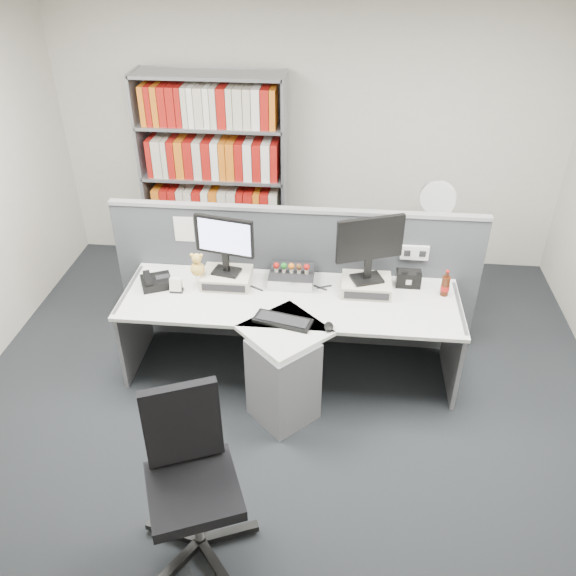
# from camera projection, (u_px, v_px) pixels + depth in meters

# --- Properties ---
(ground) EXTENTS (5.50, 5.50, 0.00)m
(ground) POSITION_uv_depth(u_px,v_px,m) (279.00, 444.00, 4.27)
(ground) COLOR #24272A
(ground) RESTS_ON ground
(room_shell) EXTENTS (5.04, 5.54, 2.72)m
(room_shell) POSITION_uv_depth(u_px,v_px,m) (276.00, 220.00, 3.30)
(room_shell) COLOR beige
(room_shell) RESTS_ON ground
(partition) EXTENTS (3.00, 0.08, 1.27)m
(partition) POSITION_uv_depth(u_px,v_px,m) (296.00, 276.00, 4.96)
(partition) COLOR #41454A
(partition) RESTS_ON ground
(desk) EXTENTS (2.60, 1.20, 0.72)m
(desk) POSITION_uv_depth(u_px,v_px,m) (287.00, 343.00, 4.52)
(desk) COLOR silver
(desk) RESTS_ON ground
(monitor_riser_left) EXTENTS (0.38, 0.31, 0.10)m
(monitor_riser_left) POSITION_uv_depth(u_px,v_px,m) (227.00, 278.00, 4.71)
(monitor_riser_left) COLOR beige
(monitor_riser_left) RESTS_ON desk
(monitor_riser_right) EXTENTS (0.38, 0.31, 0.10)m
(monitor_riser_right) POSITION_uv_depth(u_px,v_px,m) (366.00, 285.00, 4.62)
(monitor_riser_right) COLOR beige
(monitor_riser_right) RESTS_ON desk
(monitor_left) EXTENTS (0.47, 0.19, 0.48)m
(monitor_left) POSITION_uv_depth(u_px,v_px,m) (224.00, 241.00, 4.53)
(monitor_left) COLOR black
(monitor_left) RESTS_ON monitor_riser_left
(monitor_right) EXTENTS (0.50, 0.24, 0.53)m
(monitor_right) POSITION_uv_depth(u_px,v_px,m) (370.00, 244.00, 4.42)
(monitor_right) COLOR black
(monitor_right) RESTS_ON monitor_riser_right
(desktop_pc) EXTENTS (0.35, 0.31, 0.09)m
(desktop_pc) POSITION_uv_depth(u_px,v_px,m) (292.00, 277.00, 4.74)
(desktop_pc) COLOR black
(desktop_pc) RESTS_ON desk
(figurines) EXTENTS (0.29, 0.05, 0.09)m
(figurines) POSITION_uv_depth(u_px,v_px,m) (291.00, 267.00, 4.67)
(figurines) COLOR beige
(figurines) RESTS_ON desktop_pc
(keyboard) EXTENTS (0.45, 0.26, 0.03)m
(keyboard) POSITION_uv_depth(u_px,v_px,m) (283.00, 321.00, 4.29)
(keyboard) COLOR black
(keyboard) RESTS_ON desk
(mouse) EXTENTS (0.07, 0.11, 0.04)m
(mouse) POSITION_uv_depth(u_px,v_px,m) (329.00, 327.00, 4.22)
(mouse) COLOR black
(mouse) RESTS_ON desk
(desk_phone) EXTENTS (0.30, 0.29, 0.10)m
(desk_phone) POSITION_uv_depth(u_px,v_px,m) (156.00, 282.00, 4.69)
(desk_phone) COLOR black
(desk_phone) RESTS_ON desk
(desk_calendar) EXTENTS (0.10, 0.08, 0.12)m
(desk_calendar) POSITION_uv_depth(u_px,v_px,m) (176.00, 286.00, 4.61)
(desk_calendar) COLOR black
(desk_calendar) RESTS_ON desk
(plush_toy) EXTENTS (0.11, 0.11, 0.20)m
(plush_toy) POSITION_uv_depth(u_px,v_px,m) (197.00, 266.00, 4.61)
(plush_toy) COLOR gold
(plush_toy) RESTS_ON monitor_riser_left
(speaker) EXTENTS (0.19, 0.11, 0.13)m
(speaker) POSITION_uv_depth(u_px,v_px,m) (408.00, 279.00, 4.68)
(speaker) COLOR black
(speaker) RESTS_ON desk
(cola_bottle) EXTENTS (0.07, 0.07, 0.22)m
(cola_bottle) POSITION_uv_depth(u_px,v_px,m) (445.00, 286.00, 4.56)
(cola_bottle) COLOR #3F190A
(cola_bottle) RESTS_ON desk
(shelving_unit) EXTENTS (1.41, 0.40, 2.00)m
(shelving_unit) POSITION_uv_depth(u_px,v_px,m) (215.00, 180.00, 5.85)
(shelving_unit) COLOR gray
(shelving_unit) RESTS_ON ground
(filing_cabinet) EXTENTS (0.45, 0.61, 0.70)m
(filing_cabinet) POSITION_uv_depth(u_px,v_px,m) (428.00, 268.00, 5.65)
(filing_cabinet) COLOR gray
(filing_cabinet) RESTS_ON ground
(desk_fan) EXTENTS (0.32, 0.19, 0.54)m
(desk_fan) POSITION_uv_depth(u_px,v_px,m) (437.00, 202.00, 5.27)
(desk_fan) COLOR white
(desk_fan) RESTS_ON filing_cabinet
(office_chair) EXTENTS (0.70, 0.69, 1.05)m
(office_chair) POSITION_uv_depth(u_px,v_px,m) (190.00, 473.00, 3.36)
(office_chair) COLOR silver
(office_chair) RESTS_ON ground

